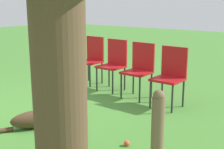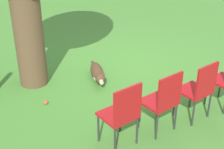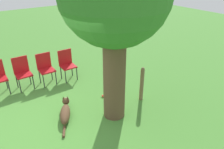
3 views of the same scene
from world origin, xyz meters
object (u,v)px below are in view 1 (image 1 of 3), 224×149
Objects in this scene: fence_post at (157,148)px; red_chair_2 at (140,67)px; dog at (45,117)px; red_chair_0 at (92,57)px; red_chair_1 at (114,61)px; red_chair_3 at (170,73)px; tennis_ball at (127,143)px.

red_chair_2 is (-2.39, -1.73, 0.05)m from fence_post.
red_chair_0 is at bearing 54.25° from dog.
red_chair_1 is at bearing -98.86° from red_chair_2.
red_chair_0 reaches higher than dog.
dog is 1.21× the size of red_chair_3.
fence_post reaches higher than red_chair_3.
dog is 1.21× the size of red_chair_2.
dog is at bearing 11.91° from red_chair_1.
red_chair_0 is at bearing -98.86° from red_chair_3.
red_chair_0 is at bearing -98.86° from red_chair_1.
fence_post is 1.02× the size of red_chair_2.
red_chair_1 is at bearing -138.67° from tennis_ball.
red_chair_0 is at bearing -98.86° from red_chair_2.
red_chair_3 reaches higher than tennis_ball.
red_chair_0 reaches higher than tennis_ball.
fence_post is at bearing 44.43° from red_chair_1.
fence_post is 1.02× the size of red_chair_1.
dog is at bearing 27.08° from red_chair_0.
red_chair_0 and red_chair_2 have the same top height.
red_chair_1 is at bearing 39.08° from dog.
red_chair_0 is 1.00× the size of red_chair_3.
red_chair_2 reaches higher than dog.
red_chair_0 is (-2.11, -1.03, 0.41)m from dog.
dog is 1.95m from red_chair_2.
red_chair_0 is at bearing -130.63° from tennis_ball.
fence_post reaches higher than red_chair_0.
red_chair_3 is at bearing 81.14° from red_chair_0.
red_chair_0 and red_chair_1 have the same top height.
red_chair_0 is 1.31m from red_chair_2.
tennis_ball is at bearing 30.03° from red_chair_2.
red_chair_3 is at bearing 81.14° from red_chair_2.
red_chair_1 and red_chair_2 have the same top height.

